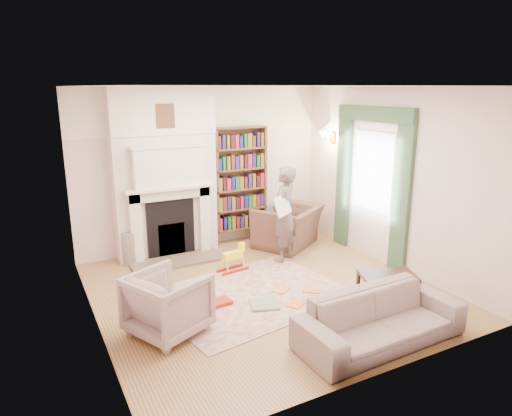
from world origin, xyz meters
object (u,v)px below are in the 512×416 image
armchair_left (168,304)px  paraffin_heater (130,248)px  man_reading (284,214)px  rocking_horse (233,258)px  bookcase (240,179)px  armchair_reading (288,226)px  coffee_table (387,290)px  sofa (381,319)px

armchair_left → paraffin_heater: bearing=-27.1°
man_reading → rocking_horse: (-0.95, -0.05, -0.57)m
bookcase → rocking_horse: bookcase is taller
bookcase → armchair_left: bookcase is taller
rocking_horse → armchair_left: bearing=-146.7°
armchair_reading → man_reading: size_ratio=0.70×
armchair_left → coffee_table: armchair_left is taller
man_reading → paraffin_heater: (-2.28, 1.01, -0.52)m
coffee_table → rocking_horse: coffee_table is taller
armchair_left → rocking_horse: size_ratio=1.64×
armchair_left → man_reading: man_reading is taller
armchair_left → rocking_horse: 1.95m
sofa → man_reading: man_reading is taller
sofa → paraffin_heater: bearing=116.4°
armchair_left → coffee_table: bearing=-128.7°
man_reading → sofa: bearing=48.7°
man_reading → bookcase: bearing=-115.2°
coffee_table → armchair_reading: bearing=109.7°
bookcase → paraffin_heater: bookcase is taller
armchair_reading → armchair_left: (-2.83, -1.96, 0.01)m
rocking_horse → man_reading: bearing=-6.2°
coffee_table → rocking_horse: 2.37m
sofa → man_reading: (0.34, 2.66, 0.51)m
sofa → coffee_table: 0.93m
armchair_reading → sofa: 3.36m
armchair_reading → rocking_horse: size_ratio=2.25×
armchair_left → sofa: bearing=-147.4°
man_reading → paraffin_heater: 2.55m
sofa → coffee_table: (0.69, 0.63, -0.06)m
armchair_reading → coffee_table: (-0.10, -2.64, -0.14)m
sofa → paraffin_heater: (-1.94, 3.67, -0.01)m
bookcase → sofa: bearing=-92.2°
bookcase → rocking_horse: 1.77m
armchair_left → man_reading: size_ratio=0.51×
armchair_reading → rocking_horse: 1.55m
armchair_reading → coffee_table: 2.64m
sofa → bookcase: bearing=86.4°
bookcase → paraffin_heater: 2.28m
coffee_table → rocking_horse: (-1.29, 1.99, -0.01)m
armchair_reading → man_reading: (-0.45, -0.60, 0.43)m
armchair_left → coffee_table: size_ratio=1.16×
armchair_reading → coffee_table: armchair_reading is taller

